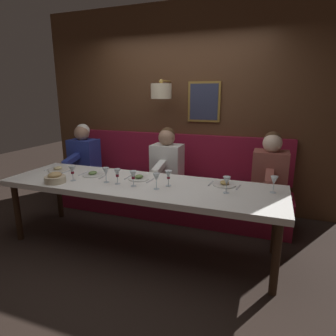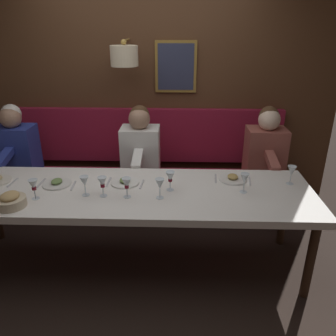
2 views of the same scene
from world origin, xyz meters
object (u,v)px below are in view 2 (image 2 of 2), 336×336
Objects in this scene: diner_near at (140,146)px; wine_glass_4 at (127,184)px; diner_middle at (16,144)px; dining_table at (131,196)px; wine_glass_1 at (170,177)px; bread_bowl at (11,201)px; diner_nearest at (266,147)px; wine_glass_5 at (34,185)px; wine_glass_6 at (160,184)px; wine_glass_2 at (84,182)px; wine_glass_0 at (102,183)px; wine_glass_3 at (245,179)px; wine_glass_7 at (292,171)px.

wine_glass_4 is (-1.00, -0.00, 0.04)m from diner_near.
dining_table is at bearing -123.22° from diner_middle.
diner_near is 1.00× the size of diner_middle.
diner_middle is 4.82× the size of wine_glass_1.
diner_middle is at bearing 22.61° from bread_bowl.
diner_nearest is 1.65m from wine_glass_4.
wine_glass_4 and wine_glass_5 have the same top height.
wine_glass_6 is at bearing -117.26° from dining_table.
wine_glass_2 is 1.00× the size of wine_glass_6.
wine_glass_2 is (-0.98, 0.33, 0.04)m from diner_near.
diner_nearest is 1.80m from wine_glass_0.
diner_middle is at bearing 56.78° from dining_table.
wine_glass_0 and wine_glass_2 have the same top height.
wine_glass_2 is (-0.98, -1.00, 0.04)m from diner_middle.
diner_nearest is at bearing -55.81° from dining_table.
wine_glass_2 is at bearing 120.86° from diner_nearest.
bread_bowl is (-0.29, 1.77, -0.07)m from wine_glass_3.
wine_glass_7 is at bearing -81.26° from wine_glass_2.
wine_glass_7 reaches higher than dining_table.
diner_middle is 2.43m from wine_glass_3.
wine_glass_0 is at bearing -74.07° from bread_bowl.
wine_glass_2 reaches higher than bread_bowl.
wine_glass_2 is at bearing 106.24° from dining_table.
wine_glass_0 is at bearing -83.05° from wine_glass_5.
wine_glass_3 is (0.09, -1.27, 0.00)m from wine_glass_2.
dining_table is 0.21m from wine_glass_4.
dining_table is at bearing 96.74° from wine_glass_7.
wine_glass_0 is 1.00× the size of wine_glass_3.
dining_table is 3.80× the size of diner_near.
diner_middle is 1.40m from wine_glass_2.
wine_glass_7 is at bearing -78.32° from bread_bowl.
wine_glass_5 is at bearing 100.77° from wine_glass_2.
wine_glass_7 is (0.17, -0.42, 0.00)m from wine_glass_3.
wine_glass_6 is (-1.01, -1.59, 0.04)m from diner_middle.
wine_glass_4 is (-0.11, 0.93, -0.00)m from wine_glass_3.
diner_near is at bearing -90.00° from diner_middle.
diner_middle reaches higher than wine_glass_7.
diner_nearest is 4.82× the size of wine_glass_4.
wine_glass_3 is at bearing -79.88° from wine_glass_6.
wine_glass_1 reaches higher than dining_table.
diner_near is at bearing -35.56° from bread_bowl.
diner_nearest is 0.73m from wine_glass_7.
dining_table is 0.76m from wine_glass_5.
wine_glass_3 is 0.45m from wine_glass_7.
diner_near is at bearing -10.81° from wine_glass_0.
wine_glass_5 is at bearing 96.95° from wine_glass_0.
wine_glass_5 is at bearing 100.00° from wine_glass_1.
wine_glass_4 is (-0.13, 0.34, -0.00)m from wine_glass_1.
diner_near is 1.54m from wine_glass_7.
wine_glass_5 is (-0.17, 1.64, -0.00)m from wine_glass_3.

